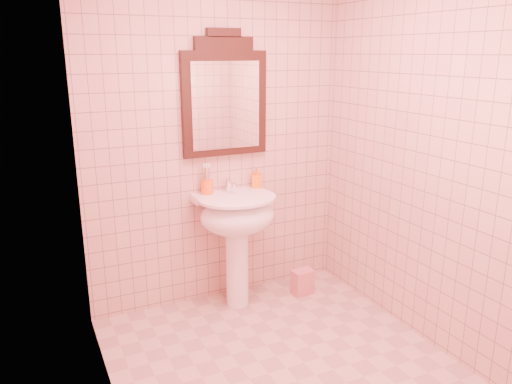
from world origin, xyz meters
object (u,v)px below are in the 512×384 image
toothbrush_cup (207,186)px  soap_dispenser (256,178)px  towel (302,282)px  pedestal_sink (237,223)px  mirror (225,98)px

toothbrush_cup → soap_dispenser: bearing=0.7°
towel → toothbrush_cup: bearing=162.3°
toothbrush_cup → towel: (0.71, -0.23, -0.82)m
soap_dispenser → towel: size_ratio=0.80×
towel → pedestal_sink: bearing=173.2°
mirror → toothbrush_cup: bearing=-166.8°
mirror → towel: size_ratio=4.47×
toothbrush_cup → towel: bearing=-17.7°
toothbrush_cup → soap_dispenser: (0.41, 0.00, 0.02)m
toothbrush_cup → mirror: bearing=13.2°
pedestal_sink → mirror: 0.91m
pedestal_sink → soap_dispenser: bearing=34.9°
pedestal_sink → towel: bearing=-6.8°
pedestal_sink → towel: pedestal_sink is taller
mirror → towel: mirror is taller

